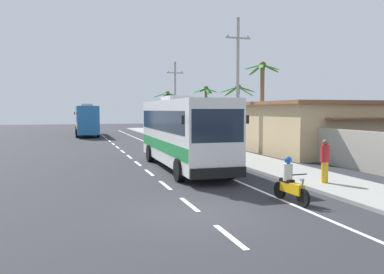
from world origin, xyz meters
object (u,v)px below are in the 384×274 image
(utility_pole_mid, at_px, (238,83))
(palm_second, at_px, (168,104))
(coach_bus_foreground, at_px, (183,131))
(motorcycle_trailing, at_px, (170,142))
(roadside_building, at_px, (332,127))
(coach_bus_far_lane, at_px, (86,119))
(palm_farthest, at_px, (206,101))
(utility_pole_far, at_px, (175,97))
(pedestrian_midwalk, at_px, (325,160))
(motorcycle_beside_bus, at_px, (290,184))
(palm_third, at_px, (262,90))
(palm_fourth, at_px, (238,99))

(utility_pole_mid, distance_m, palm_second, 23.71)
(coach_bus_foreground, distance_m, motorcycle_trailing, 9.59)
(coach_bus_foreground, xyz_separation_m, roadside_building, (12.80, 4.40, -0.15))
(roadside_building, bearing_deg, coach_bus_foreground, -161.02)
(coach_bus_far_lane, distance_m, palm_farthest, 15.39)
(utility_pole_mid, height_order, utility_pole_far, utility_pole_mid)
(pedestrian_midwalk, xyz_separation_m, palm_second, (2.32, 37.32, 2.87))
(pedestrian_midwalk, height_order, utility_pole_mid, utility_pole_mid)
(motorcycle_beside_bus, relative_size, palm_third, 0.28)
(coach_bus_far_lane, relative_size, roadside_building, 0.96)
(utility_pole_mid, xyz_separation_m, utility_pole_far, (0.10, 18.93, -0.53))
(coach_bus_foreground, height_order, palm_fourth, palm_fourth)
(coach_bus_far_lane, height_order, palm_third, palm_third)
(motorcycle_trailing, distance_m, pedestrian_midwalk, 16.11)
(coach_bus_far_lane, xyz_separation_m, palm_second, (10.53, 1.06, 1.94))
(motorcycle_trailing, relative_size, utility_pole_far, 0.22)
(motorcycle_trailing, bearing_deg, palm_second, 76.81)
(motorcycle_beside_bus, bearing_deg, palm_second, 82.43)
(palm_second, height_order, roadside_building, palm_second)
(motorcycle_beside_bus, height_order, roadside_building, roadside_building)
(utility_pole_mid, distance_m, roadside_building, 7.77)
(motorcycle_trailing, bearing_deg, motorcycle_beside_bus, -90.69)
(motorcycle_beside_bus, xyz_separation_m, motorcycle_trailing, (0.22, 18.00, 0.00))
(coach_bus_foreground, relative_size, palm_fourth, 2.01)
(palm_second, height_order, palm_fourth, palm_second)
(motorcycle_beside_bus, relative_size, palm_farthest, 0.34)
(pedestrian_midwalk, relative_size, utility_pole_far, 0.20)
(utility_pole_far, bearing_deg, pedestrian_midwalk, -93.73)
(coach_bus_far_lane, xyz_separation_m, roadside_building, (16.72, -25.33, -0.12))
(pedestrian_midwalk, xyz_separation_m, roadside_building, (8.50, 10.93, 0.81))
(motorcycle_trailing, relative_size, palm_fourth, 0.36)
(roadside_building, bearing_deg, utility_pole_mid, 157.21)
(pedestrian_midwalk, distance_m, utility_pole_far, 32.84)
(coach_bus_foreground, xyz_separation_m, pedestrian_midwalk, (4.30, -6.52, -0.96))
(utility_pole_far, distance_m, palm_farthest, 5.40)
(coach_bus_foreground, distance_m, roadside_building, 13.54)
(palm_farthest, bearing_deg, utility_pole_mid, -99.57)
(palm_farthest, bearing_deg, coach_bus_foreground, -112.32)
(pedestrian_midwalk, xyz_separation_m, palm_third, (4.25, 13.95, 3.65))
(coach_bus_far_lane, height_order, pedestrian_midwalk, coach_bus_far_lane)
(utility_pole_mid, bearing_deg, pedestrian_midwalk, -98.45)
(roadside_building, bearing_deg, motorcycle_trailing, 156.21)
(coach_bus_foreground, bearing_deg, palm_second, 77.87)
(palm_second, bearing_deg, palm_fourth, -84.08)
(coach_bus_foreground, distance_m, palm_third, 11.64)
(palm_second, bearing_deg, palm_farthest, -77.79)
(motorcycle_beside_bus, relative_size, motorcycle_trailing, 1.00)
(coach_bus_foreground, relative_size, palm_second, 1.93)
(motorcycle_beside_bus, bearing_deg, palm_fourth, 70.91)
(palm_farthest, bearing_deg, palm_fourth, -90.90)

